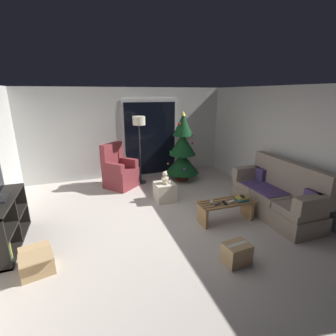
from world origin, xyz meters
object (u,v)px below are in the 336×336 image
(remote_black, at_px, (225,203))
(floor_lamp, at_px, (139,127))
(armchair, at_px, (119,172))
(couch, at_px, (278,196))
(coffee_table, at_px, (226,208))
(cell_phone, at_px, (243,196))
(cardboard_box_open_near_shelf, at_px, (37,264))
(cardboard_box_taped_mid_floor, at_px, (237,253))
(remote_graphite, at_px, (218,204))
(remote_silver, at_px, (211,202))
(media_shelf, at_px, (2,226))
(christmas_tree, at_px, (183,151))
(teddy_bear_cream, at_px, (165,178))
(remote_white, at_px, (231,201))
(book_stack, at_px, (242,199))
(ottoman, at_px, (165,192))

(remote_black, height_order, floor_lamp, floor_lamp)
(armchair, bearing_deg, couch, -43.17)
(coffee_table, distance_m, cell_phone, 0.38)
(armchair, distance_m, cardboard_box_open_near_shelf, 3.27)
(cardboard_box_taped_mid_floor, bearing_deg, floor_lamp, 98.45)
(remote_graphite, distance_m, remote_silver, 0.14)
(remote_silver, xyz_separation_m, floor_lamp, (-0.77, 2.51, 1.09))
(remote_black, distance_m, armchair, 2.97)
(cell_phone, relative_size, media_shelf, 0.10)
(coffee_table, bearing_deg, cell_phone, -12.29)
(coffee_table, relative_size, floor_lamp, 0.62)
(christmas_tree, height_order, floor_lamp, christmas_tree)
(couch, relative_size, coffee_table, 1.77)
(teddy_bear_cream, distance_m, cardboard_box_open_near_shelf, 2.94)
(armchair, height_order, media_shelf, armchair)
(remote_black, height_order, teddy_bear_cream, teddy_bear_cream)
(remote_silver, bearing_deg, remote_white, -169.54)
(remote_silver, height_order, cardboard_box_taped_mid_floor, remote_silver)
(remote_white, distance_m, remote_silver, 0.37)
(cardboard_box_taped_mid_floor, bearing_deg, remote_black, 67.87)
(christmas_tree, relative_size, teddy_bear_cream, 6.66)
(book_stack, xyz_separation_m, media_shelf, (-4.04, 0.46, -0.06))
(coffee_table, relative_size, ottoman, 2.50)
(coffee_table, xyz_separation_m, teddy_bear_cream, (-0.79, 1.25, 0.27))
(floor_lamp, xyz_separation_m, teddy_bear_cream, (0.26, -1.31, -0.97))
(remote_graphite, height_order, cardboard_box_taped_mid_floor, remote_graphite)
(cell_phone, xyz_separation_m, cardboard_box_open_near_shelf, (-3.49, -0.34, -0.35))
(remote_graphite, bearing_deg, christmas_tree, -24.11)
(remote_silver, height_order, teddy_bear_cream, teddy_bear_cream)
(remote_graphite, relative_size, cardboard_box_taped_mid_floor, 0.40)
(christmas_tree, bearing_deg, couch, -67.97)
(remote_white, distance_m, cardboard_box_open_near_shelf, 3.28)
(remote_white, relative_size, teddy_bear_cream, 0.55)
(armchair, height_order, cardboard_box_open_near_shelf, armchair)
(christmas_tree, height_order, ottoman, christmas_tree)
(media_shelf, xyz_separation_m, cardboard_box_taped_mid_floor, (3.25, -1.50, -0.23))
(armchair, relative_size, cardboard_box_taped_mid_floor, 2.89)
(remote_black, distance_m, cell_phone, 0.39)
(christmas_tree, bearing_deg, teddy_bear_cream, -127.70)
(christmas_tree, xyz_separation_m, floor_lamp, (-1.14, 0.17, 0.66))
(remote_black, height_order, cell_phone, cell_phone)
(remote_black, bearing_deg, media_shelf, 2.17)
(remote_white, bearing_deg, remote_silver, 53.04)
(remote_white, bearing_deg, christmas_tree, -18.88)
(remote_graphite, bearing_deg, armchair, 12.37)
(teddy_bear_cream, bearing_deg, coffee_table, -57.65)
(media_shelf, relative_size, teddy_bear_cream, 4.91)
(remote_white, distance_m, cell_phone, 0.25)
(remote_graphite, xyz_separation_m, armchair, (-1.41, 2.52, -0.01))
(teddy_bear_cream, relative_size, cardboard_box_open_near_shelf, 0.48)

